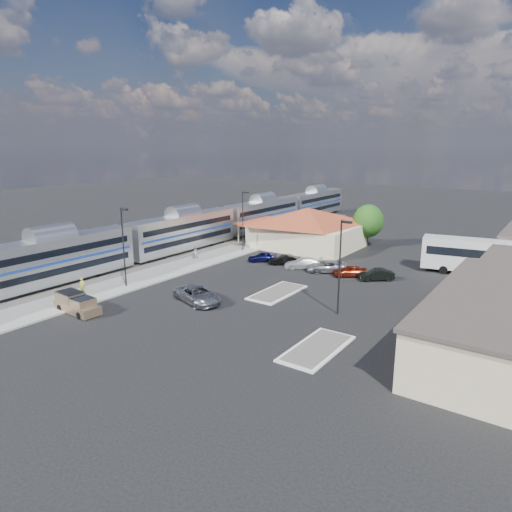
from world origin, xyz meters
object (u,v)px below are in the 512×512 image
Objects in this scene: station_depot at (307,227)px; suv at (198,295)px; pickup_truck at (77,304)px; coach_bus at (482,255)px.

station_depot is 29.43m from suv.
coach_bus is (29.11, 36.09, 1.67)m from pickup_truck.
station_depot reaches higher than pickup_truck.
station_depot is 3.07× the size of suv.
coach_bus reaches higher than suv.
coach_bus reaches higher than pickup_truck.
station_depot is at bearing 76.46° from coach_bus.
pickup_truck is 0.38× the size of coach_bus.
suv is at bearing 132.08° from coach_bus.
coach_bus is (21.68, 27.37, 1.69)m from suv.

